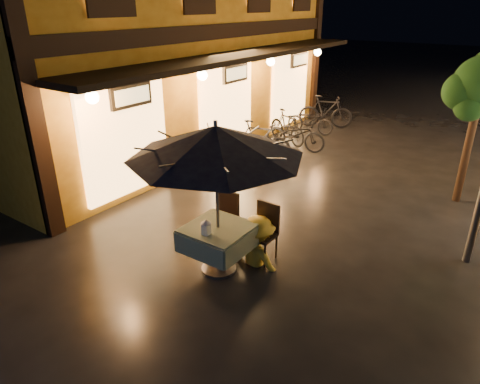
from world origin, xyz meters
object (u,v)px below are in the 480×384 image
Objects in this scene: person_yellow at (258,218)px; bicycle_0 at (260,147)px; table_lantern at (206,226)px; cafe_table at (218,238)px; patio_umbrella at (216,142)px; person_orange at (220,213)px.

bicycle_0 is at bearing -52.22° from person_yellow.
cafe_table is at bearing 90.00° from table_lantern.
cafe_table is 0.64× the size of bicycle_0.
person_yellow reaches higher than table_lantern.
patio_umbrella is at bearing 90.00° from table_lantern.
person_orange is (-0.35, 0.80, -0.21)m from table_lantern.
patio_umbrella reaches higher than person_orange.
bicycle_0 is at bearing 115.13° from patio_umbrella.
person_orange reaches higher than cafe_table.
patio_umbrella reaches higher than bicycle_0.
person_orange is 0.74m from person_yellow.
patio_umbrella reaches higher than cafe_table.
cafe_table is 0.38× the size of patio_umbrella.
person_yellow reaches higher than person_orange.
patio_umbrella is at bearing -147.73° from bicycle_0.
table_lantern is at bearing -148.99° from bicycle_0.
cafe_table is 1.56m from patio_umbrella.
person_orange is (-0.35, 0.52, 0.12)m from cafe_table.
table_lantern is 0.90m from person_orange.
bicycle_0 is (-2.23, 4.75, -0.18)m from cafe_table.
patio_umbrella is 1.51m from person_yellow.
table_lantern is 0.18× the size of person_orange.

